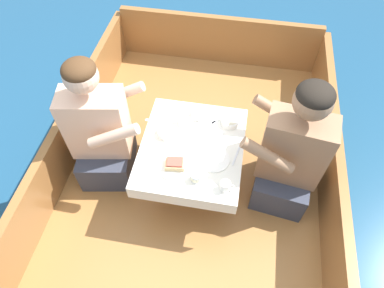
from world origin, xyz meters
name	(u,v)px	position (x,y,z in m)	size (l,w,h in m)	color
ground_plane	(191,206)	(0.00, 0.00, 0.00)	(60.00, 60.00, 0.00)	navy
boat_deck	(191,196)	(0.00, 0.00, 0.16)	(1.98, 3.03, 0.32)	#9E6B38
gunwale_port	(61,152)	(-0.96, 0.00, 0.52)	(0.06, 3.03, 0.41)	#936033
gunwale_starboard	(332,192)	(0.96, 0.00, 0.52)	(0.06, 3.03, 0.41)	#936033
bow_coaming	(218,39)	(0.00, 1.49, 0.56)	(1.86, 0.06, 0.47)	#936033
cockpit_table	(192,150)	(0.00, 0.05, 0.71)	(0.67, 0.77, 0.44)	#B2B2B7
person_port	(101,133)	(-0.63, 0.06, 0.74)	(0.57, 0.52, 1.03)	#333847
person_starboard	(290,156)	(0.63, 0.08, 0.75)	(0.56, 0.50, 1.04)	#333847
plate_sandwich	(175,166)	(-0.08, -0.13, 0.76)	(0.22, 0.22, 0.01)	white
plate_bread	(214,159)	(0.15, -0.04, 0.76)	(0.20, 0.20, 0.01)	white
sandwich	(175,164)	(-0.08, -0.13, 0.79)	(0.13, 0.10, 0.05)	#E0BC7F
bowl_port_near	(230,121)	(0.22, 0.28, 0.78)	(0.13, 0.13, 0.04)	white
bowl_starboard_near	(167,132)	(-0.18, 0.11, 0.78)	(0.12, 0.12, 0.04)	white
bowl_center_far	(200,114)	(0.01, 0.31, 0.78)	(0.11, 0.11, 0.04)	white
coffee_cup_port	(226,186)	(0.25, -0.24, 0.79)	(0.09, 0.06, 0.06)	white
coffee_cup_starboard	(183,121)	(-0.09, 0.22, 0.79)	(0.10, 0.08, 0.07)	white
tin_can	(196,177)	(0.07, -0.20, 0.78)	(0.07, 0.07, 0.05)	silver
utensil_fork_port	(208,126)	(0.08, 0.23, 0.76)	(0.13, 0.13, 0.00)	silver
utensil_knife_port	(153,169)	(-0.21, -0.17, 0.76)	(0.13, 0.13, 0.00)	silver
utensil_knife_starboard	(237,155)	(0.29, 0.02, 0.76)	(0.05, 0.17, 0.00)	silver
utensil_spoon_port	(152,122)	(-0.30, 0.19, 0.76)	(0.16, 0.07, 0.01)	silver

